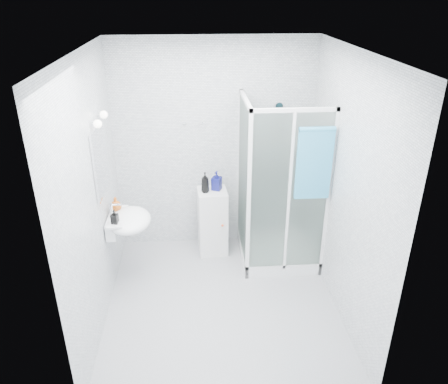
{
  "coord_description": "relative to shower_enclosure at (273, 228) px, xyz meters",
  "views": [
    {
      "loc": [
        -0.25,
        -3.71,
        3.09
      ],
      "look_at": [
        0.05,
        0.35,
        1.15
      ],
      "focal_mm": 35.0,
      "sensor_mm": 36.0,
      "label": 1
    }
  ],
  "objects": [
    {
      "name": "vanity_lights",
      "position": [
        -1.8,
        -0.32,
        1.47
      ],
      "size": [
        0.1,
        0.4,
        0.08
      ],
      "color": "silver",
      "rests_on": "room"
    },
    {
      "name": "hand_towel",
      "position": [
        0.31,
        -0.4,
        1.0
      ],
      "size": [
        0.37,
        0.05,
        0.78
      ],
      "color": "teal",
      "rests_on": "shower_enclosure"
    },
    {
      "name": "shower_enclosure",
      "position": [
        0.0,
        0.0,
        0.0
      ],
      "size": [
        0.9,
        0.95,
        2.0
      ],
      "color": "white",
      "rests_on": "ground"
    },
    {
      "name": "wall_basin",
      "position": [
        -1.66,
        -0.32,
        0.35
      ],
      "size": [
        0.46,
        0.56,
        0.35
      ],
      "color": "white",
      "rests_on": "ground"
    },
    {
      "name": "room",
      "position": [
        -0.67,
        -0.77,
        0.85
      ],
      "size": [
        2.4,
        2.6,
        2.6
      ],
      "color": "silver",
      "rests_on": "ground"
    },
    {
      "name": "soap_dispenser_orange",
      "position": [
        -1.78,
        -0.19,
        0.49
      ],
      "size": [
        0.16,
        0.16,
        0.16
      ],
      "primitive_type": "imported",
      "rotation": [
        0.0,
        0.0,
        -0.39
      ],
      "color": "#AD4F14",
      "rests_on": "wall_basin"
    },
    {
      "name": "wall_hooks",
      "position": [
        -0.92,
        0.49,
        1.17
      ],
      "size": [
        0.23,
        0.06,
        0.03
      ],
      "color": "silver",
      "rests_on": "room"
    },
    {
      "name": "shampoo_bottle_a",
      "position": [
        -0.8,
        0.24,
        0.52
      ],
      "size": [
        0.1,
        0.1,
        0.25
      ],
      "primitive_type": "imported",
      "rotation": [
        0.0,
        0.0,
        -0.07
      ],
      "color": "black",
      "rests_on": "storage_cabinet"
    },
    {
      "name": "mirror",
      "position": [
        -1.85,
        -0.32,
        1.05
      ],
      "size": [
        0.02,
        0.6,
        0.7
      ],
      "primitive_type": "cube",
      "color": "white",
      "rests_on": "room"
    },
    {
      "name": "shampoo_bottle_b",
      "position": [
        -0.65,
        0.3,
        0.51
      ],
      "size": [
        0.14,
        0.14,
        0.24
      ],
      "primitive_type": "imported",
      "rotation": [
        0.0,
        0.0,
        -0.42
      ],
      "color": "#0F125B",
      "rests_on": "storage_cabinet"
    },
    {
      "name": "storage_cabinet",
      "position": [
        -0.71,
        0.26,
        -0.03
      ],
      "size": [
        0.37,
        0.39,
        0.84
      ],
      "rotation": [
        0.0,
        0.0,
        0.07
      ],
      "color": "white",
      "rests_on": "ground"
    },
    {
      "name": "soap_dispenser_black",
      "position": [
        -1.75,
        -0.48,
        0.49
      ],
      "size": [
        0.08,
        0.08,
        0.15
      ],
      "primitive_type": "imported",
      "rotation": [
        0.0,
        0.0,
        -0.22
      ],
      "color": "black",
      "rests_on": "wall_basin"
    }
  ]
}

